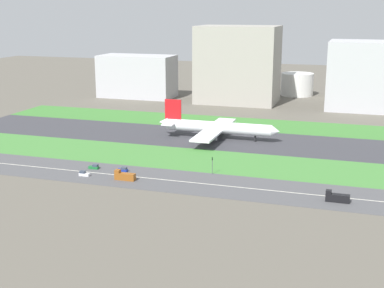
{
  "coord_description": "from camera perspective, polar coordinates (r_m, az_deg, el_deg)",
  "views": [
    {
      "loc": [
        74.25,
        -264.14,
        66.86
      ],
      "look_at": [
        1.89,
        -36.5,
        6.0
      ],
      "focal_mm": 50.14,
      "sensor_mm": 36.0,
      "label": 1
    }
  ],
  "objects": [
    {
      "name": "ground_plane",
      "position": [
        282.41,
        1.88,
        0.59
      ],
      "size": [
        800.0,
        800.0,
        0.0
      ],
      "primitive_type": "plane",
      "color": "#5B564C"
    },
    {
      "name": "runway",
      "position": [
        282.39,
        1.88,
        0.6
      ],
      "size": [
        280.0,
        46.0,
        0.1
      ],
      "primitive_type": "cube",
      "color": "#38383D",
      "rests_on": "ground_plane"
    },
    {
      "name": "grass_median_north",
      "position": [
        321.07,
        3.87,
        2.25
      ],
      "size": [
        280.0,
        36.0,
        0.1
      ],
      "primitive_type": "cube",
      "color": "#3D7A33",
      "rests_on": "ground_plane"
    },
    {
      "name": "grass_median_south",
      "position": [
        244.47,
        -0.74,
        -1.57
      ],
      "size": [
        280.0,
        36.0,
        0.1
      ],
      "primitive_type": "cube",
      "color": "#427F38",
      "rests_on": "ground_plane"
    },
    {
      "name": "highway",
      "position": [
        215.66,
        -3.43,
        -3.78
      ],
      "size": [
        280.0,
        28.0,
        0.1
      ],
      "primitive_type": "cube",
      "color": "#4C4C4F",
      "rests_on": "ground_plane"
    },
    {
      "name": "highway_centerline",
      "position": [
        215.65,
        -3.43,
        -3.76
      ],
      "size": [
        266.0,
        0.5,
        0.01
      ],
      "primitive_type": "cube",
      "color": "silver",
      "rests_on": "highway"
    },
    {
      "name": "airliner",
      "position": [
        280.2,
        2.49,
        1.78
      ],
      "size": [
        65.0,
        56.0,
        19.7
      ],
      "color": "white",
      "rests_on": "runway"
    },
    {
      "name": "car_2",
      "position": [
        226.79,
        -7.37,
        -2.73
      ],
      "size": [
        4.4,
        1.8,
        2.0
      ],
      "color": "navy",
      "rests_on": "highway"
    },
    {
      "name": "truck_1",
      "position": [
        197.3,
        15.15,
        -5.52
      ],
      "size": [
        8.4,
        2.5,
        4.0
      ],
      "rotation": [
        0.0,
        0.0,
        3.14
      ],
      "color": "black",
      "rests_on": "highway"
    },
    {
      "name": "car_0",
      "position": [
        223.93,
        -11.41,
        -3.12
      ],
      "size": [
        4.4,
        1.8,
        2.0
      ],
      "rotation": [
        0.0,
        0.0,
        3.14
      ],
      "color": "silver",
      "rests_on": "highway"
    },
    {
      "name": "truck_0",
      "position": [
        215.76,
        -7.2,
        -3.41
      ],
      "size": [
        8.4,
        2.5,
        4.0
      ],
      "rotation": [
        0.0,
        0.0,
        3.14
      ],
      "color": "brown",
      "rests_on": "highway"
    },
    {
      "name": "car_1",
      "position": [
        232.59,
        -10.36,
        -2.41
      ],
      "size": [
        4.4,
        1.8,
        2.0
      ],
      "color": "#19662D",
      "rests_on": "highway"
    },
    {
      "name": "traffic_light",
      "position": [
        220.76,
        2.17,
        -2.18
      ],
      "size": [
        0.36,
        0.5,
        7.2
      ],
      "color": "#4C4C51",
      "rests_on": "highway"
    },
    {
      "name": "terminal_building",
      "position": [
        415.4,
        -5.85,
        7.18
      ],
      "size": [
        56.74,
        27.96,
        31.87
      ],
      "primitive_type": "cube",
      "color": "#B2B2B7",
      "rests_on": "ground_plane"
    },
    {
      "name": "hangar_building",
      "position": [
        389.73,
        4.9,
        8.42
      ],
      "size": [
        56.72,
        38.43,
        54.58
      ],
      "primitive_type": "cube",
      "color": "#9E998E",
      "rests_on": "ground_plane"
    },
    {
      "name": "office_tower",
      "position": [
        380.7,
        17.66,
        6.98
      ],
      "size": [
        44.89,
        39.73,
        45.52
      ],
      "primitive_type": "cube",
      "color": "#B2B2B7",
      "rests_on": "ground_plane"
    },
    {
      "name": "fuel_tank_west",
      "position": [
        429.82,
        11.11,
        6.25
      ],
      "size": [
        24.98,
        24.98,
        17.42
      ],
      "primitive_type": "cylinder",
      "color": "silver",
      "rests_on": "ground_plane"
    },
    {
      "name": "fuel_tank_centre",
      "position": [
        427.43,
        15.56,
        5.9
      ],
      "size": [
        23.12,
        23.12,
        16.64
      ],
      "primitive_type": "cylinder",
      "color": "silver",
      "rests_on": "ground_plane"
    }
  ]
}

